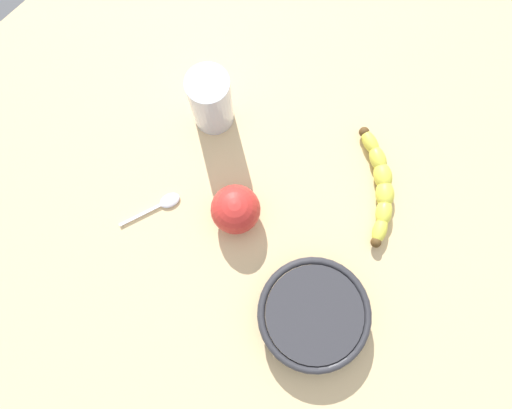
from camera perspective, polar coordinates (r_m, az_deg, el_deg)
name	(u,v)px	position (r cm, az deg, el deg)	size (l,w,h in cm)	color
wooden_tabletop	(287,180)	(82.27, 3.87, 3.06)	(120.00, 120.00, 3.00)	#DCBD87
banana	(380,185)	(81.44, 15.01, 2.31)	(15.93, 15.59, 3.11)	#DCD944
smoothie_glass	(211,102)	(79.16, -5.55, 12.46)	(7.06, 7.06, 12.94)	silver
ceramic_bowl	(313,314)	(75.04, 7.04, -13.22)	(17.64, 17.64, 5.29)	#2D2D33
apple_fruit	(236,209)	(75.19, -2.53, -0.61)	(8.16, 8.16, 8.16)	red
teaspoon	(166,202)	(80.62, -10.99, 0.28)	(5.17, 11.03, 0.80)	silver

